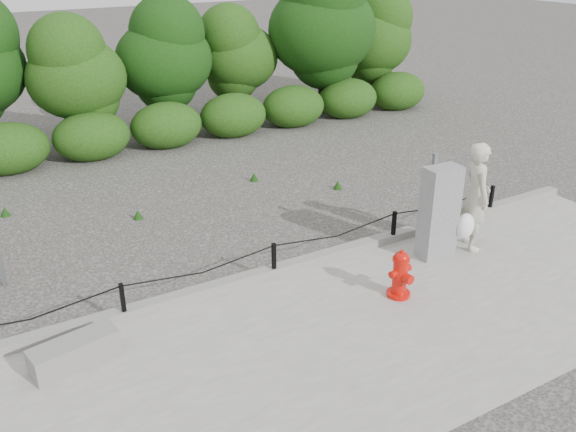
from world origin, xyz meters
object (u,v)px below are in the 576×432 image
Objects in this scene: concrete_block at (75,352)px; utility_cabinet at (439,212)px; fire_hydrant at (400,274)px; pedestrian at (475,198)px.

concrete_block is 0.62× the size of utility_cabinet.
utility_cabinet is at bearing 19.71° from fire_hydrant.
pedestrian is 1.73× the size of concrete_block.
utility_cabinet is (-0.77, 0.07, -0.13)m from pedestrian.
pedestrian is 0.78m from utility_cabinet.
pedestrian is at bearing 9.10° from fire_hydrant.
fire_hydrant is at bearing -9.97° from concrete_block.
utility_cabinet is (6.14, -0.11, 0.65)m from concrete_block.
utility_cabinet reaches higher than fire_hydrant.
pedestrian is at bearing -1.48° from concrete_block.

